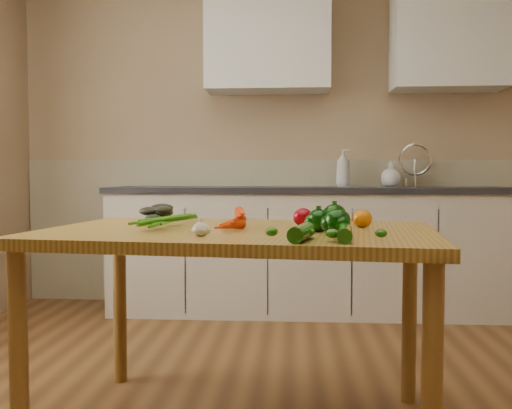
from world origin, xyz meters
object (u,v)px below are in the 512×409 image
object	(u,v)px
garlic_bulb	(201,229)
pepper_b	(334,217)
soap_bottle_b	(390,175)
tomato_b	(334,217)
table	(239,252)
leafy_greens	(156,209)
zucchini_b	(302,233)
tomato_a	(303,217)
tomato_c	(362,219)
pepper_c	(337,222)
soap_bottle_c	(391,174)
carrot_bunch	(213,219)
zucchini_a	(345,233)
soap_bottle_a	(343,168)
pepper_a	(318,221)

from	to	relation	value
garlic_bulb	pepper_b	distance (m)	0.52
soap_bottle_b	tomato_b	xyz separation A→B (m)	(-0.55, -1.93, -0.17)
table	leafy_greens	size ratio (longest dim) A/B	7.48
table	garlic_bulb	xyz separation A→B (m)	(-0.10, -0.27, 0.11)
zucchini_b	tomato_a	bearing A→B (deg)	88.48
garlic_bulb	tomato_c	distance (m)	0.68
garlic_bulb	pepper_c	bearing A→B (deg)	7.51
pepper_c	tomato_c	size ratio (longest dim) A/B	1.17
soap_bottle_b	soap_bottle_c	distance (m)	0.07
soap_bottle_b	garlic_bulb	bearing A→B (deg)	146.02
carrot_bunch	zucchini_a	world-z (taller)	carrot_bunch
soap_bottle_a	pepper_c	distance (m)	2.31
pepper_b	tomato_c	size ratio (longest dim) A/B	1.25
table	soap_bottle_c	bearing A→B (deg)	72.71
garlic_bulb	pepper_b	size ratio (longest dim) A/B	0.59
carrot_bunch	pepper_c	size ratio (longest dim) A/B	3.04
leafy_greens	pepper_c	size ratio (longest dim) A/B	2.34
soap_bottle_c	pepper_c	size ratio (longest dim) A/B	2.05
carrot_bunch	leafy_greens	bearing A→B (deg)	139.34
carrot_bunch	tomato_b	bearing A→B (deg)	25.57
tomato_c	zucchini_b	world-z (taller)	tomato_c
table	tomato_c	world-z (taller)	tomato_c
pepper_a	tomato_a	xyz separation A→B (m)	(-0.05, 0.21, -0.00)
soap_bottle_a	tomato_c	bearing A→B (deg)	-166.02
soap_bottle_b	pepper_b	xyz separation A→B (m)	(-0.56, -2.15, -0.16)
pepper_c	tomato_c	distance (m)	0.32
table	carrot_bunch	xyz separation A→B (m)	(-0.10, 0.02, 0.12)
leafy_greens	pepper_b	xyz separation A→B (m)	(0.76, -0.38, -0.00)
soap_bottle_b	tomato_a	world-z (taller)	soap_bottle_b
soap_bottle_c	tomato_b	size ratio (longest dim) A/B	2.44
soap_bottle_a	zucchini_b	bearing A→B (deg)	-171.10
soap_bottle_a	pepper_b	world-z (taller)	soap_bottle_a
tomato_b	carrot_bunch	bearing A→B (deg)	-161.17
carrot_bunch	tomato_c	world-z (taller)	carrot_bunch
leafy_greens	pepper_b	bearing A→B (deg)	-26.74
soap_bottle_c	carrot_bunch	world-z (taller)	soap_bottle_c
tomato_b	garlic_bulb	bearing A→B (deg)	-135.97
pepper_a	zucchini_b	xyz separation A→B (m)	(-0.06, -0.28, -0.01)
soap_bottle_c	tomato_a	world-z (taller)	soap_bottle_c
pepper_a	soap_bottle_b	bearing A→B (deg)	74.40
table	tomato_c	size ratio (longest dim) A/B	20.43
soap_bottle_a	pepper_b	bearing A→B (deg)	-169.00
carrot_bunch	pepper_c	bearing A→B (deg)	-20.47
tomato_b	zucchini_a	bearing A→B (deg)	-90.15
soap_bottle_c	pepper_a	xyz separation A→B (m)	(-0.61, -2.14, -0.17)
soap_bottle_b	zucchini_b	size ratio (longest dim) A/B	0.90
pepper_c	tomato_a	xyz separation A→B (m)	(-0.11, 0.32, -0.01)
pepper_c	zucchini_b	world-z (taller)	pepper_c
soap_bottle_c	pepper_a	world-z (taller)	soap_bottle_c
leafy_greens	zucchini_a	distance (m)	1.05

